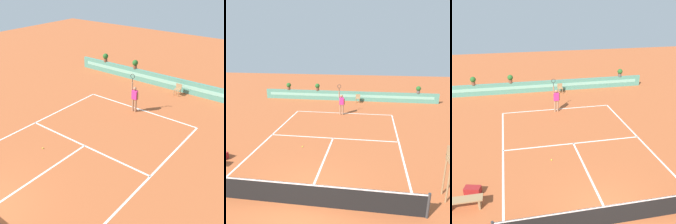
# 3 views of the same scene
# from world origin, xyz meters

# --- Properties ---
(ground_plane) EXTENTS (60.00, 60.00, 0.00)m
(ground_plane) POSITION_xyz_m (0.00, 6.00, 0.00)
(ground_plane) COLOR #B2562D
(court_lines) EXTENTS (8.32, 11.94, 0.01)m
(court_lines) POSITION_xyz_m (0.00, 6.72, 0.00)
(court_lines) COLOR white
(court_lines) RESTS_ON ground
(net) EXTENTS (8.92, 0.10, 1.00)m
(net) POSITION_xyz_m (0.00, 0.00, 0.51)
(net) COLOR #333333
(net) RESTS_ON ground
(back_wall_barrier) EXTENTS (18.00, 0.21, 1.00)m
(back_wall_barrier) POSITION_xyz_m (0.00, 16.39, 0.50)
(back_wall_barrier) COLOR #4C8E7A
(back_wall_barrier) RESTS_ON ground
(ball_kid_chair) EXTENTS (0.44, 0.44, 0.85)m
(ball_kid_chair) POSITION_xyz_m (1.00, 15.66, 0.48)
(ball_kid_chair) COLOR #99754C
(ball_kid_chair) RESTS_ON ground
(bench_courtside) EXTENTS (1.60, 0.44, 0.51)m
(bench_courtside) POSITION_xyz_m (-5.70, 2.02, 0.38)
(bench_courtside) COLOR #99754C
(bench_courtside) RESTS_ON ground
(gear_bag) EXTENTS (0.77, 0.53, 0.36)m
(gear_bag) POSITION_xyz_m (-5.42, 2.92, 0.18)
(gear_bag) COLOR maroon
(gear_bag) RESTS_ON ground
(tennis_player) EXTENTS (0.62, 0.25, 2.58)m
(tennis_player) POSITION_xyz_m (-0.12, 11.43, 1.05)
(tennis_player) COLOR #9E7051
(tennis_player) RESTS_ON ground
(tennis_ball_near_baseline) EXTENTS (0.07, 0.07, 0.07)m
(tennis_ball_near_baseline) POSITION_xyz_m (-1.57, 4.85, 0.03)
(tennis_ball_near_baseline) COLOR #CCE033
(tennis_ball_near_baseline) RESTS_ON ground
(potted_plant_far_left) EXTENTS (0.48, 0.48, 0.72)m
(potted_plant_far_left) POSITION_xyz_m (-6.49, 16.39, 1.41)
(potted_plant_far_left) COLOR brown
(potted_plant_far_left) RESTS_ON back_wall_barrier
(potted_plant_far_right) EXTENTS (0.48, 0.48, 0.72)m
(potted_plant_far_right) POSITION_xyz_m (6.96, 16.39, 1.41)
(potted_plant_far_right) COLOR #514C47
(potted_plant_far_right) RESTS_ON back_wall_barrier
(potted_plant_left) EXTENTS (0.48, 0.48, 0.72)m
(potted_plant_left) POSITION_xyz_m (-3.33, 16.39, 1.41)
(potted_plant_left) COLOR brown
(potted_plant_left) RESTS_ON back_wall_barrier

